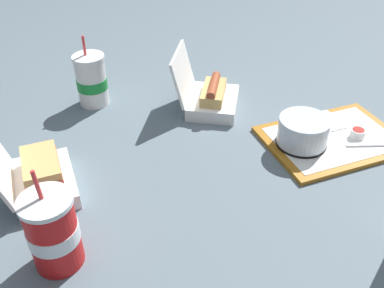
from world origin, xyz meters
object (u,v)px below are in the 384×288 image
at_px(soda_cup_back, 53,232).
at_px(cake_container, 303,132).
at_px(ketchup_cup, 358,133).
at_px(clamshell_hotdog_left, 209,96).
at_px(clamshell_sandwich_right, 39,176).
at_px(soda_cup_corner, 92,81).
at_px(food_tray, 332,139).
at_px(plastic_fork, 367,145).

bearing_deg(soda_cup_back, cake_container, -153.91).
xyz_separation_m(ketchup_cup, clamshell_hotdog_left, (0.37, -0.23, 0.01)).
relative_size(clamshell_sandwich_right, soda_cup_back, 1.02).
xyz_separation_m(ketchup_cup, soda_cup_corner, (0.73, -0.31, 0.05)).
distance_m(food_tray, soda_cup_corner, 0.73).
distance_m(plastic_fork, soda_cup_corner, 0.82).
bearing_deg(soda_cup_corner, clamshell_sandwich_right, 74.82).
height_order(plastic_fork, clamshell_hotdog_left, clamshell_hotdog_left).
bearing_deg(plastic_fork, ketchup_cup, -72.32).
xyz_separation_m(cake_container, plastic_fork, (-0.17, 0.03, -0.03)).
bearing_deg(soda_cup_corner, clamshell_hotdog_left, 167.17).
bearing_deg(cake_container, plastic_fork, 168.89).
distance_m(food_tray, soda_cup_back, 0.78).
relative_size(ketchup_cup, plastic_fork, 0.36).
relative_size(cake_container, clamshell_sandwich_right, 0.59).
bearing_deg(soda_cup_back, food_tray, -156.14).
height_order(ketchup_cup, soda_cup_back, soda_cup_back).
height_order(clamshell_hotdog_left, clamshell_sandwich_right, clamshell_hotdog_left).
bearing_deg(food_tray, soda_cup_corner, -24.73).
relative_size(ketchup_cup, clamshell_sandwich_right, 0.17).
xyz_separation_m(soda_cup_corner, soda_cup_back, (0.04, 0.62, 0.00)).
distance_m(food_tray, ketchup_cup, 0.07).
bearing_deg(clamshell_hotdog_left, soda_cup_corner, -12.83).
distance_m(clamshell_hotdog_left, soda_cup_corner, 0.37).
bearing_deg(plastic_fork, soda_cup_corner, -19.18).
relative_size(plastic_fork, clamshell_sandwich_right, 0.47).
bearing_deg(cake_container, clamshell_hotdog_left, -48.64).
bearing_deg(clamshell_hotdog_left, clamshell_sandwich_right, 34.44).
relative_size(food_tray, soda_cup_corner, 1.89).
height_order(clamshell_sandwich_right, soda_cup_corner, soda_cup_corner).
bearing_deg(clamshell_sandwich_right, plastic_fork, -177.02).
distance_m(plastic_fork, clamshell_sandwich_right, 0.85).
bearing_deg(food_tray, clamshell_sandwich_right, 6.84).
height_order(ketchup_cup, clamshell_hotdog_left, clamshell_hotdog_left).
distance_m(cake_container, clamshell_hotdog_left, 0.32).
distance_m(soda_cup_corner, soda_cup_back, 0.62).
height_order(clamshell_sandwich_right, soda_cup_back, soda_cup_back).
height_order(cake_container, clamshell_hotdog_left, clamshell_hotdog_left).
bearing_deg(plastic_fork, clamshell_sandwich_right, 9.42).
bearing_deg(soda_cup_back, soda_cup_corner, -93.99).
distance_m(food_tray, cake_container, 0.11).
xyz_separation_m(food_tray, clamshell_sandwich_right, (0.77, 0.09, 0.04)).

